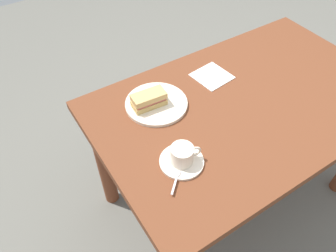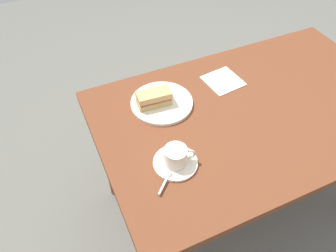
{
  "view_description": "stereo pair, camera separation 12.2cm",
  "coord_description": "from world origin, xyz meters",
  "px_view_note": "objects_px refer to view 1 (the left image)",
  "views": [
    {
      "loc": [
        0.82,
        0.67,
        1.66
      ],
      "look_at": [
        0.38,
        -0.03,
        0.76
      ],
      "focal_mm": 34.94,
      "sensor_mm": 36.0,
      "label": 1
    },
    {
      "loc": [
        0.72,
        0.72,
        1.66
      ],
      "look_at": [
        0.38,
        -0.03,
        0.76
      ],
      "focal_mm": 34.94,
      "sensor_mm": 36.0,
      "label": 2
    }
  ],
  "objects_px": {
    "sandwich_plate": "(156,104)",
    "spoon": "(177,178)",
    "coffee_saucer": "(182,161)",
    "sandwich_front": "(149,100)",
    "coffee_cup": "(182,154)",
    "napkin": "(212,76)",
    "dining_table": "(243,120)"
  },
  "relations": [
    {
      "from": "sandwich_plate",
      "to": "spoon",
      "type": "height_order",
      "value": "spoon"
    },
    {
      "from": "sandwich_plate",
      "to": "coffee_saucer",
      "type": "distance_m",
      "value": 0.31
    },
    {
      "from": "sandwich_front",
      "to": "coffee_cup",
      "type": "distance_m",
      "value": 0.3
    },
    {
      "from": "sandwich_front",
      "to": "spoon",
      "type": "bearing_deg",
      "value": 74.03
    },
    {
      "from": "sandwich_front",
      "to": "napkin",
      "type": "xyz_separation_m",
      "value": [
        -0.34,
        -0.02,
        -0.04
      ]
    },
    {
      "from": "sandwich_front",
      "to": "dining_table",
      "type": "bearing_deg",
      "value": 153.47
    },
    {
      "from": "sandwich_plate",
      "to": "spoon",
      "type": "xyz_separation_m",
      "value": [
        0.13,
        0.35,
        0.01
      ]
    },
    {
      "from": "coffee_cup",
      "to": "spoon",
      "type": "bearing_deg",
      "value": 41.41
    },
    {
      "from": "spoon",
      "to": "napkin",
      "type": "bearing_deg",
      "value": -139.78
    },
    {
      "from": "spoon",
      "to": "napkin",
      "type": "relative_size",
      "value": 0.54
    },
    {
      "from": "coffee_saucer",
      "to": "sandwich_front",
      "type": "bearing_deg",
      "value": -98.5
    },
    {
      "from": "coffee_saucer",
      "to": "coffee_cup",
      "type": "height_order",
      "value": "coffee_cup"
    },
    {
      "from": "dining_table",
      "to": "spoon",
      "type": "xyz_separation_m",
      "value": [
        0.47,
        0.17,
        0.13
      ]
    },
    {
      "from": "sandwich_front",
      "to": "spoon",
      "type": "xyz_separation_m",
      "value": [
        0.1,
        0.35,
        -0.03
      ]
    },
    {
      "from": "sandwich_plate",
      "to": "sandwich_front",
      "type": "height_order",
      "value": "sandwich_front"
    },
    {
      "from": "coffee_saucer",
      "to": "dining_table",
      "type": "bearing_deg",
      "value": -164.43
    },
    {
      "from": "coffee_saucer",
      "to": "spoon",
      "type": "relative_size",
      "value": 1.95
    },
    {
      "from": "spoon",
      "to": "coffee_saucer",
      "type": "bearing_deg",
      "value": -137.41
    },
    {
      "from": "sandwich_plate",
      "to": "coffee_cup",
      "type": "distance_m",
      "value": 0.31
    },
    {
      "from": "sandwich_front",
      "to": "coffee_saucer",
      "type": "distance_m",
      "value": 0.31
    },
    {
      "from": "sandwich_front",
      "to": "coffee_saucer",
      "type": "height_order",
      "value": "sandwich_front"
    },
    {
      "from": "coffee_saucer",
      "to": "coffee_cup",
      "type": "bearing_deg",
      "value": 164.59
    },
    {
      "from": "dining_table",
      "to": "coffee_cup",
      "type": "distance_m",
      "value": 0.46
    },
    {
      "from": "napkin",
      "to": "sandwich_front",
      "type": "bearing_deg",
      "value": 3.55
    },
    {
      "from": "napkin",
      "to": "coffee_saucer",
      "type": "bearing_deg",
      "value": 39.86
    },
    {
      "from": "dining_table",
      "to": "sandwich_front",
      "type": "xyz_separation_m",
      "value": [
        0.37,
        -0.18,
        0.16
      ]
    },
    {
      "from": "sandwich_plate",
      "to": "coffee_saucer",
      "type": "height_order",
      "value": "sandwich_plate"
    },
    {
      "from": "sandwich_front",
      "to": "coffee_cup",
      "type": "relative_size",
      "value": 1.29
    },
    {
      "from": "sandwich_plate",
      "to": "coffee_saucer",
      "type": "xyz_separation_m",
      "value": [
        0.08,
        0.3,
        -0.0
      ]
    },
    {
      "from": "coffee_cup",
      "to": "spoon",
      "type": "relative_size",
      "value": 1.36
    },
    {
      "from": "dining_table",
      "to": "coffee_cup",
      "type": "relative_size",
      "value": 11.79
    },
    {
      "from": "coffee_saucer",
      "to": "coffee_cup",
      "type": "xyz_separation_m",
      "value": [
        -0.0,
        0.0,
        0.04
      ]
    }
  ]
}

